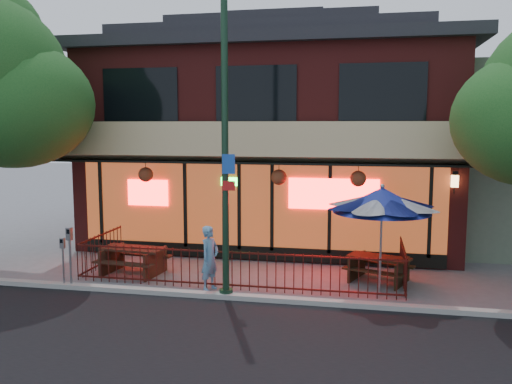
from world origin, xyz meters
The scene contains 11 objects.
ground centered at (0.00, 0.00, 0.00)m, with size 80.00×80.00×0.00m, color gray.
curb centered at (0.00, -0.50, 0.06)m, with size 80.00×0.25×0.12m, color #999993.
restaurant_building centered at (0.00, 7.11, 4.13)m, with size 12.96×9.49×8.05m.
patio_fence centered at (0.00, 0.50, 0.63)m, with size 8.44×2.62×1.00m.
street_light centered at (0.00, -0.40, 3.15)m, with size 0.43×0.32×7.00m.
picnic_table_left centered at (-3.01, 1.05, 0.49)m, with size 1.87×1.50×0.74m.
picnic_table_right centered at (3.60, 1.62, 0.45)m, with size 1.91×1.70×0.68m.
patio_umbrella centered at (3.60, 0.73, 2.29)m, with size 2.35×2.35×2.68m.
pedestrian centered at (-0.54, 0.10, 0.81)m, with size 0.59×0.39×1.61m, color #5C92B9.
parking_meter_near centered at (-4.00, -0.48, 1.05)m, with size 0.15×0.14×1.55m.
parking_meter_far centered at (-4.20, -0.48, 0.87)m, with size 0.12×0.11×1.28m.
Camera 1 is at (3.19, -12.52, 4.10)m, focal length 38.00 mm.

